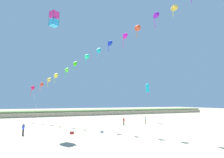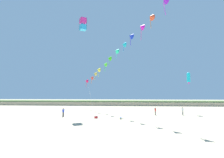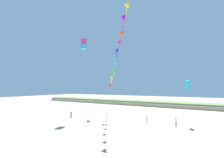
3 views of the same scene
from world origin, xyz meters
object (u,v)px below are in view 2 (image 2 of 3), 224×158
at_px(large_kite_low_lead, 83,24).
at_px(person_near_left, 183,110).
at_px(large_kite_mid_trail, 189,78).
at_px(beach_cooler, 96,117).
at_px(person_near_right, 63,112).
at_px(beach_ball, 121,118).
at_px(person_mid_center, 155,111).

bearing_deg(large_kite_low_lead, person_near_left, 12.15).
height_order(person_near_left, large_kite_mid_trail, large_kite_mid_trail).
height_order(person_near_left, beach_cooler, person_near_left).
bearing_deg(large_kite_low_lead, person_near_right, -171.81).
height_order(large_kite_mid_trail, beach_ball, large_kite_mid_trail).
relative_size(large_kite_low_lead, beach_ball, 6.90).
bearing_deg(person_near_left, large_kite_mid_trail, 43.55).
relative_size(person_near_left, large_kite_mid_trail, 0.65).
xyz_separation_m(large_kite_mid_trail, beach_ball, (-14.98, -9.31, -7.89)).
bearing_deg(large_kite_mid_trail, beach_cooler, -156.68).
bearing_deg(large_kite_mid_trail, person_mid_center, -160.73).
bearing_deg(large_kite_low_lead, beach_cooler, -30.89).
height_order(person_near_left, person_mid_center, person_near_left).
height_order(large_kite_mid_trail, beach_cooler, large_kite_mid_trail).
relative_size(person_mid_center, large_kite_mid_trail, 0.60).
relative_size(large_kite_mid_trail, beach_ball, 7.21).
height_order(person_mid_center, beach_ball, person_mid_center).
bearing_deg(person_mid_center, beach_cooler, -154.04).
height_order(person_mid_center, large_kite_mid_trail, large_kite_mid_trail).
distance_m(person_near_left, beach_ball, 14.73).
distance_m(person_near_right, beach_cooler, 6.91).
bearing_deg(person_near_right, large_kite_mid_trail, 14.94).
xyz_separation_m(person_near_right, beach_ball, (11.23, -2.32, -0.79)).
distance_m(person_mid_center, beach_ball, 9.64).
distance_m(person_mid_center, large_kite_low_lead, 23.36).
xyz_separation_m(person_near_left, person_near_right, (-24.03, -4.92, -0.02)).
bearing_deg(large_kite_mid_trail, beach_ball, -148.14).
bearing_deg(person_near_left, person_mid_center, -173.03).
height_order(person_near_left, large_kite_low_lead, large_kite_low_lead).
xyz_separation_m(person_near_left, beach_cooler, (-17.31, -6.33, -0.77)).
relative_size(person_near_right, beach_ball, 4.65).
distance_m(person_mid_center, beach_cooler, 12.87).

